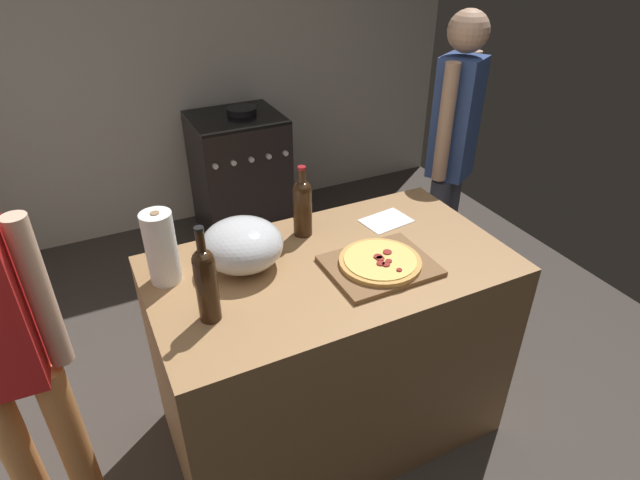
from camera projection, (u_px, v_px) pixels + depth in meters
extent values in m
cube|color=#3F3833|center=(278.00, 318.00, 3.21)|extent=(4.17, 3.51, 0.02)
cube|color=#BCB7AD|center=(188.00, 46.00, 3.66)|extent=(4.17, 0.10, 2.60)
cube|color=#9E7247|center=(330.00, 350.00, 2.30)|extent=(1.41, 0.79, 0.93)
cube|color=brown|center=(380.00, 266.00, 2.03)|extent=(0.40, 0.32, 0.02)
cylinder|color=tan|center=(380.00, 262.00, 2.02)|extent=(0.32, 0.32, 0.02)
cylinder|color=#EAC660|center=(380.00, 259.00, 2.01)|extent=(0.28, 0.28, 0.00)
cylinder|color=maroon|center=(380.00, 259.00, 2.01)|extent=(0.03, 0.03, 0.01)
cylinder|color=maroon|center=(387.00, 252.00, 2.05)|extent=(0.03, 0.03, 0.01)
cylinder|color=maroon|center=(378.00, 257.00, 2.02)|extent=(0.04, 0.04, 0.01)
cylinder|color=maroon|center=(399.00, 270.00, 1.94)|extent=(0.02, 0.02, 0.01)
cylinder|color=maroon|center=(389.00, 261.00, 1.99)|extent=(0.02, 0.02, 0.01)
cylinder|color=maroon|center=(386.00, 265.00, 1.97)|extent=(0.03, 0.03, 0.01)
cylinder|color=maroon|center=(381.00, 264.00, 1.98)|extent=(0.03, 0.03, 0.01)
cylinder|color=#B2B2B7|center=(244.00, 264.00, 2.04)|extent=(0.13, 0.13, 0.01)
ellipsoid|color=silver|center=(242.00, 245.00, 1.99)|extent=(0.31, 0.31, 0.19)
cylinder|color=white|center=(161.00, 248.00, 1.89)|extent=(0.11, 0.11, 0.28)
cylinder|color=#997551|center=(161.00, 247.00, 1.89)|extent=(0.03, 0.03, 0.29)
cylinder|color=#331E0F|center=(207.00, 290.00, 1.72)|extent=(0.07, 0.07, 0.24)
sphere|color=#331E0F|center=(203.00, 260.00, 1.66)|extent=(0.07, 0.07, 0.07)
cylinder|color=#331E0F|center=(201.00, 243.00, 1.62)|extent=(0.03, 0.03, 0.09)
cylinder|color=black|center=(199.00, 229.00, 1.60)|extent=(0.03, 0.03, 0.01)
cylinder|color=#331E0F|center=(303.00, 212.00, 2.19)|extent=(0.08, 0.08, 0.21)
sphere|color=#331E0F|center=(302.00, 190.00, 2.14)|extent=(0.08, 0.08, 0.08)
cylinder|color=#331E0F|center=(302.00, 177.00, 2.11)|extent=(0.03, 0.03, 0.07)
cylinder|color=maroon|center=(302.00, 168.00, 2.09)|extent=(0.03, 0.03, 0.01)
cube|color=white|center=(386.00, 221.00, 2.34)|extent=(0.23, 0.18, 0.00)
cube|color=black|center=(240.00, 176.00, 3.88)|extent=(0.62, 0.56, 0.87)
cube|color=black|center=(235.00, 117.00, 3.65)|extent=(0.62, 0.56, 0.02)
cylinder|color=silver|center=(215.00, 166.00, 3.44)|extent=(0.04, 0.02, 0.04)
cylinder|color=silver|center=(234.00, 163.00, 3.48)|extent=(0.04, 0.02, 0.04)
cylinder|color=silver|center=(251.00, 160.00, 3.53)|extent=(0.04, 0.02, 0.04)
cylinder|color=silver|center=(269.00, 156.00, 3.58)|extent=(0.04, 0.02, 0.04)
cylinder|color=silver|center=(286.00, 153.00, 3.62)|extent=(0.04, 0.02, 0.04)
cylinder|color=black|center=(242.00, 110.00, 3.68)|extent=(0.21, 0.21, 0.04)
cylinder|color=#D88C4C|center=(22.00, 462.00, 1.92)|extent=(0.11, 0.11, 0.78)
cylinder|color=#D88C4C|center=(74.00, 445.00, 1.98)|extent=(0.11, 0.11, 0.78)
cylinder|color=beige|center=(40.00, 294.00, 1.64)|extent=(0.08, 0.08, 0.55)
cylinder|color=#383D4C|center=(445.00, 233.00, 3.22)|extent=(0.11, 0.11, 0.85)
cylinder|color=#383D4C|center=(433.00, 246.00, 3.10)|extent=(0.11, 0.11, 0.85)
cube|color=#334C8C|center=(456.00, 119.00, 2.77)|extent=(0.27, 0.27, 0.64)
cylinder|color=tan|center=(467.00, 109.00, 2.86)|extent=(0.08, 0.08, 0.60)
cylinder|color=tan|center=(445.00, 124.00, 2.66)|extent=(0.08, 0.08, 0.60)
sphere|color=tan|center=(468.00, 31.00, 2.54)|extent=(0.21, 0.21, 0.21)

